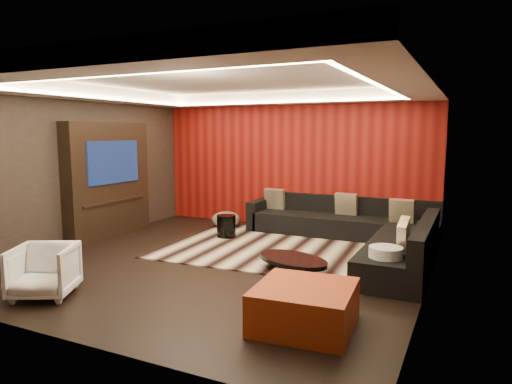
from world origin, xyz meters
The scene contains 26 objects.
floor centered at (0.00, 0.00, -0.01)m, with size 6.00×6.00×0.02m, color black.
ceiling centered at (0.00, 0.00, 2.81)m, with size 6.00×6.00×0.02m, color silver.
wall_back centered at (0.00, 3.01, 1.40)m, with size 6.00×0.02×2.80m, color black.
wall_left centered at (-3.01, 0.00, 1.40)m, with size 0.02×6.00×2.80m, color black.
wall_right centered at (3.01, 0.00, 1.40)m, with size 0.02×6.00×2.80m, color black.
red_feature_wall centered at (0.00, 2.97, 1.40)m, with size 5.98×0.05×2.78m, color #6B0C0A.
soffit_back centered at (0.00, 2.70, 2.69)m, with size 6.00×0.60×0.22m, color silver.
soffit_front centered at (0.00, -2.70, 2.69)m, with size 6.00×0.60×0.22m, color silver.
soffit_left centered at (-2.70, 0.00, 2.69)m, with size 0.60×4.80×0.22m, color silver.
soffit_right centered at (2.70, 0.00, 2.69)m, with size 0.60×4.80×0.22m, color silver.
cove_back centered at (0.00, 2.36, 2.60)m, with size 4.80×0.08×0.04m, color #FFD899.
cove_front centered at (0.00, -2.36, 2.60)m, with size 4.80×0.08×0.04m, color #FFD899.
cove_left centered at (-2.36, 0.00, 2.60)m, with size 0.08×4.80×0.04m, color #FFD899.
cove_right centered at (2.36, 0.00, 2.60)m, with size 0.08×4.80×0.04m, color #FFD899.
tv_surround centered at (-2.85, 0.60, 1.10)m, with size 0.30×2.00×2.20m, color black.
tv_screen centered at (-2.69, 0.60, 1.45)m, with size 0.04×1.30×0.80m, color black.
tv_shelf centered at (-2.69, 0.60, 0.70)m, with size 0.04×1.60×0.04m, color black.
rug centered at (0.55, 1.18, 0.01)m, with size 4.00×3.00×0.02m, color #CAB794.
coffee_table centered at (1.18, -0.01, 0.12)m, with size 1.17×1.17×0.20m, color black.
drum_stool centered at (-0.74, 1.46, 0.23)m, with size 0.36×0.36×0.42m, color black.
striped_pouf centered at (-1.20, 2.26, 0.18)m, with size 0.60×0.60×0.33m, color #C2B397.
white_side_table centered at (2.50, -0.10, 0.27)m, with size 0.43×0.43×0.54m, color silver.
orange_ottoman centered at (1.96, -1.70, 0.22)m, with size 0.99×0.99×0.44m, color #AA2C15.
armchair centered at (-1.22, -2.25, 0.32)m, with size 0.69×0.71×0.65m, color white.
sectional_sofa centered at (1.73, 1.86, 0.26)m, with size 3.65×3.50×0.75m.
throw_pillows centered at (1.49, 2.01, 0.62)m, with size 3.21×2.76×0.50m.
Camera 1 is at (3.47, -6.00, 2.02)m, focal length 32.00 mm.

